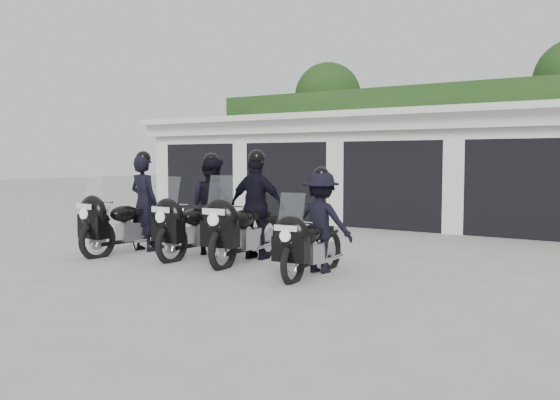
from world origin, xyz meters
The scene contains 7 objects.
ground centered at (0.00, 0.00, 0.00)m, with size 80.00×80.00×0.00m, color #A2A29C.
garage_block centered at (0.00, 8.06, 1.42)m, with size 16.40×6.80×2.96m.
background_vegetation centered at (0.37, 12.92, 2.77)m, with size 20.00×3.90×5.80m.
police_bike_a centered at (-2.66, -0.57, 0.78)m, with size 0.76×2.26×1.97m.
police_bike_b centered at (-1.30, -0.05, 0.81)m, with size 0.88×2.22×1.93m.
police_bike_c centered at (-0.27, -0.02, 0.84)m, with size 1.13×2.27×1.98m.
police_bike_d centered at (1.26, -0.42, 0.72)m, with size 1.05×1.95×1.69m.
Camera 1 is at (5.75, -8.23, 1.78)m, focal length 38.00 mm.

